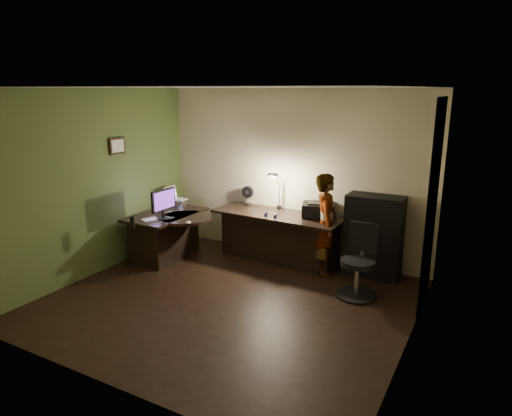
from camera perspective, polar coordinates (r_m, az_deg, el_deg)
The scene contains 27 objects.
floor at distance 6.08m, azimuth -3.58°, elevation -11.62°, with size 4.50×4.00×0.01m, color black.
ceiling at distance 5.45m, azimuth -4.04°, elevation 14.87°, with size 4.50×4.00×0.01m, color silver.
wall_back at distance 7.34m, azimuth 4.62°, elevation 4.16°, with size 4.50×0.01×2.70m, color tan.
wall_front at distance 4.13m, azimuth -18.89°, elevation -4.98°, with size 4.50×0.01×2.70m, color tan.
wall_left at distance 7.05m, azimuth -19.49°, elevation 2.93°, with size 0.01×4.00×2.70m, color tan.
wall_right at distance 4.83m, azimuth 19.46°, elevation -2.21°, with size 0.01×4.00×2.70m, color tan.
green_wall_overlay at distance 7.04m, azimuth -19.41°, elevation 2.92°, with size 0.00×4.00×2.70m, color #475C2A.
arched_doorway at distance 5.95m, azimuth 21.15°, elevation 0.22°, with size 0.01×0.90×2.60m, color black.
french_door at distance 4.42m, azimuth 17.67°, elevation -7.76°, with size 0.02×0.92×2.10m, color white.
framed_picture at distance 7.26m, azimuth -17.01°, elevation 7.44°, with size 0.04×0.30×0.25m, color black.
desk_left at distance 7.54m, azimuth -11.07°, elevation -3.44°, with size 0.80×1.30×0.75m, color black.
desk_right at distance 7.28m, azimuth 2.69°, elevation -3.68°, with size 2.09×0.73×0.78m, color black.
cabinet at distance 6.88m, azimuth 14.48°, elevation -3.41°, with size 0.81×0.40×1.21m, color black.
laptop_stand at distance 7.89m, azimuth -9.76°, elevation 0.66°, with size 0.25×0.21×0.10m, color silver.
laptop at distance 7.86m, azimuth -9.81°, elevation 1.78°, with size 0.31×0.29×0.21m, color silver.
monitor at distance 7.11m, azimuth -11.57°, elevation -0.01°, with size 0.10×0.51×0.34m, color black.
mouse at distance 6.82m, azimuth -8.45°, elevation -1.80°, with size 0.06×0.09×0.04m, color silver.
phone at distance 7.14m, azimuth -10.61°, elevation -1.25°, with size 0.06×0.12×0.01m, color black.
pen at distance 7.07m, azimuth -6.86°, elevation -1.26°, with size 0.01×0.13×0.01m, color black.
speaker at distance 6.75m, azimuth -15.20°, elevation -1.71°, with size 0.07×0.07×0.18m, color black.
notepad at distance 7.13m, azimuth -13.08°, elevation -1.40°, with size 0.17×0.23×0.01m, color silver.
desk_fan at distance 7.63m, azimuth -1.00°, elevation 1.61°, with size 0.20×0.11×0.31m, color black.
headphones at distance 6.85m, azimuth 1.85°, elevation -0.87°, with size 0.20×0.08×0.09m, color navy.
printer at distance 7.01m, azimuth 7.80°, elevation -0.13°, with size 0.48×0.38×0.21m, color black.
desk_lamp at distance 7.29m, azimuth 2.92°, elevation 2.37°, with size 0.16×0.30×0.66m, color black.
office_chair at distance 6.16m, azimuth 12.63°, elevation -6.62°, with size 0.54×0.54×0.97m, color black.
person at distance 6.78m, azimuth 8.76°, elevation -2.01°, with size 0.54×0.36×1.51m, color #D8A88C.
Camera 1 is at (2.93, -4.59, 2.68)m, focal length 32.00 mm.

